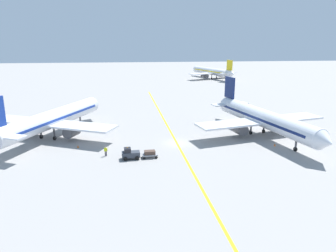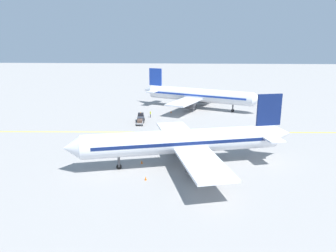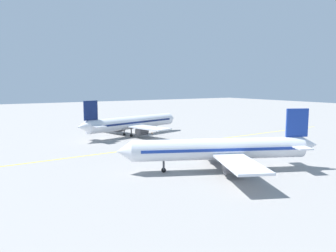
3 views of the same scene
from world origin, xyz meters
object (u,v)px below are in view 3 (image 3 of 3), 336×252
airplane_at_gate (222,149)px  baggage_cart_trailing (212,142)px  airplane_adjacent_stand (132,123)px  ground_crew_worker (228,147)px  traffic_cone_near_nose (152,133)px  traffic_cone_by_wingtip (139,131)px  traffic_cone_mid_apron (228,157)px  baggage_tug_dark (222,143)px

airplane_at_gate → baggage_cart_trailing: size_ratio=12.45×
airplane_adjacent_stand → ground_crew_worker: size_ratio=20.89×
baggage_cart_trailing → ground_crew_worker: size_ratio=1.61×
traffic_cone_near_nose → airplane_at_gate: bearing=166.8°
ground_crew_worker → traffic_cone_near_nose: 31.23m
traffic_cone_near_nose → airplane_adjacent_stand: bearing=89.9°
traffic_cone_near_nose → traffic_cone_by_wingtip: same height
ground_crew_worker → traffic_cone_near_nose: (31.16, 2.02, -0.63)m
ground_crew_worker → traffic_cone_mid_apron: 7.39m
ground_crew_worker → traffic_cone_by_wingtip: bearing=5.2°
baggage_tug_dark → traffic_cone_near_nose: baggage_tug_dark is taller
airplane_at_gate → ground_crew_worker: bearing=-46.0°
airplane_adjacent_stand → ground_crew_worker: (-31.17, -8.67, -2.80)m
ground_crew_worker → traffic_cone_by_wingtip: 37.48m
baggage_tug_dark → traffic_cone_mid_apron: 11.84m
airplane_adjacent_stand → airplane_at_gate: bearing=175.4°
traffic_cone_mid_apron → traffic_cone_by_wingtip: 42.85m
baggage_tug_dark → traffic_cone_by_wingtip: 33.51m
baggage_cart_trailing → traffic_cone_near_nose: size_ratio=4.91×
traffic_cone_by_wingtip → traffic_cone_near_nose: bearing=-167.6°
baggage_cart_trailing → airplane_at_gate: bearing=144.5°
baggage_tug_dark → ground_crew_worker: baggage_tug_dark is taller
airplane_adjacent_stand → traffic_cone_mid_apron: size_ratio=63.80×
airplane_adjacent_stand → baggage_tug_dark: bearing=-158.7°
airplane_adjacent_stand → traffic_cone_near_nose: bearing=-90.1°
baggage_cart_trailing → airplane_adjacent_stand: bearing=23.4°
baggage_cart_trailing → traffic_cone_mid_apron: baggage_cart_trailing is taller
traffic_cone_by_wingtip → airplane_adjacent_stand: bearing=139.3°
airplane_at_gate → baggage_tug_dark: 21.31m
traffic_cone_near_nose → traffic_cone_mid_apron: (-36.67, 2.86, 0.00)m
traffic_cone_near_nose → traffic_cone_by_wingtip: size_ratio=1.00×
ground_crew_worker → traffic_cone_mid_apron: size_ratio=3.05×
airplane_adjacent_stand → traffic_cone_mid_apron: airplane_adjacent_stand is taller
traffic_cone_near_nose → traffic_cone_mid_apron: size_ratio=1.00×
airplane_adjacent_stand → baggage_tug_dark: airplane_adjacent_stand is taller
airplane_at_gate → baggage_cart_trailing: airplane_at_gate is taller
airplane_at_gate → traffic_cone_near_nose: 44.13m
ground_crew_worker → baggage_cart_trailing: bearing=-11.9°
ground_crew_worker → traffic_cone_near_nose: size_ratio=3.05×
airplane_adjacent_stand → ground_crew_worker: bearing=-164.5°
airplane_adjacent_stand → baggage_cart_trailing: (-23.66, -10.25, -2.95)m
airplane_adjacent_stand → traffic_cone_mid_apron: (-36.68, -3.79, -3.43)m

